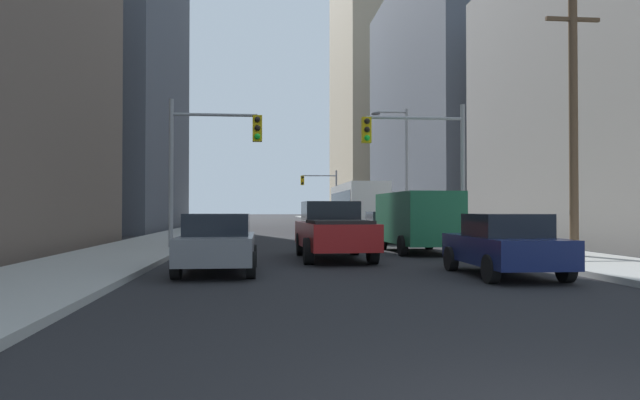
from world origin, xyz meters
TOP-DOWN VIEW (x-y plane):
  - sidewalk_left at (-7.20, 50.00)m, footprint 3.71×160.00m
  - sidewalk_right at (7.20, 50.00)m, footprint 3.71×160.00m
  - city_bus at (4.41, 37.35)m, footprint 2.67×11.52m
  - pickup_truck_red at (-0.05, 15.29)m, footprint 2.20×5.47m
  - cargo_van_green at (3.46, 17.91)m, footprint 2.16×5.27m
  - sedan_navy at (3.47, 9.97)m, footprint 1.95×4.24m
  - sedan_grey at (-3.50, 11.42)m, footprint 1.95×4.21m
  - sedan_beige at (3.70, 24.83)m, footprint 1.95×4.23m
  - traffic_signal_near_left at (-4.39, 19.76)m, footprint 3.67×0.44m
  - traffic_signal_near_right at (4.07, 19.76)m, footprint 4.35×0.44m
  - traffic_signal_far_right at (4.20, 60.79)m, footprint 4.08×0.44m
  - utility_pole_right at (7.57, 14.06)m, footprint 2.20×0.28m
  - street_lamp_right at (5.71, 29.57)m, footprint 2.20×0.32m
  - building_left_mid_office at (-18.17, 44.29)m, footprint 17.19×21.91m
  - building_right_mid_block at (20.88, 49.44)m, footprint 21.17×28.24m
  - building_right_far_highrise at (21.04, 88.14)m, footprint 22.08×27.07m

SIDE VIEW (x-z plane):
  - sidewalk_left at x=-7.20m, z-range 0.00..0.15m
  - sidewalk_right at x=7.20m, z-range 0.00..0.15m
  - sedan_navy at x=3.47m, z-range 0.01..1.53m
  - sedan_grey at x=-3.50m, z-range 0.01..1.53m
  - sedan_beige at x=3.70m, z-range 0.01..1.53m
  - pickup_truck_red at x=-0.05m, z-range -0.02..1.88m
  - cargo_van_green at x=3.46m, z-range 0.16..2.42m
  - city_bus at x=4.41m, z-range 0.23..3.63m
  - traffic_signal_near_left at x=-4.39m, z-range 1.04..7.04m
  - traffic_signal_far_right at x=4.20m, z-range 1.06..7.06m
  - traffic_signal_near_right at x=4.07m, z-range 1.07..7.07m
  - street_lamp_right at x=5.71m, z-range 0.77..8.27m
  - utility_pole_right at x=7.57m, z-range 0.27..9.42m
  - building_right_mid_block at x=20.88m, z-range 0.00..23.45m
  - building_left_mid_office at x=-18.17m, z-range 0.00..35.50m
  - building_right_far_highrise at x=21.04m, z-range 0.00..47.18m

